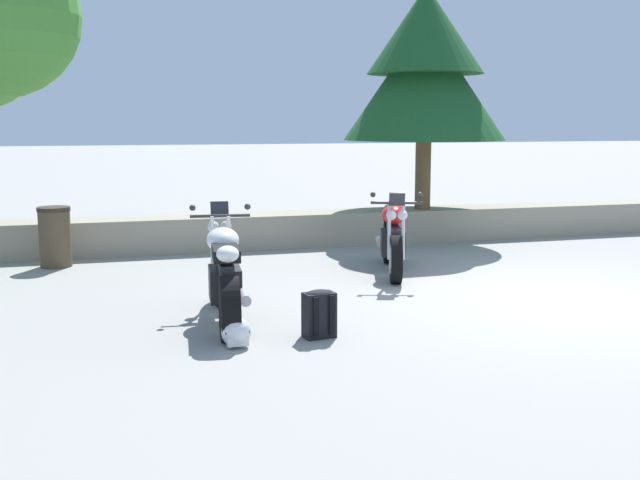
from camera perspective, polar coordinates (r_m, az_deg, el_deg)
name	(u,v)px	position (r m, az deg, el deg)	size (l,w,h in m)	color
ground_plane	(562,301)	(9.44, 17.34, -4.31)	(120.00, 120.00, 0.00)	gray
stone_wall	(405,225)	(13.58, 6.24, 1.12)	(36.00, 0.80, 0.55)	gray
motorcycle_white_near_left	(225,275)	(8.11, -7.02, -2.58)	(0.67, 2.07, 1.18)	black
motorcycle_red_centre	(393,238)	(10.64, 5.38, 0.17)	(0.93, 2.01, 1.18)	black
rider_backpack	(319,313)	(7.49, -0.09, -5.35)	(0.32, 0.29, 0.47)	black
rider_helmet	(236,332)	(7.24, -6.17, -6.77)	(0.28, 0.28, 0.28)	silver
pine_tree_mid_left	(425,67)	(13.53, 7.73, 12.48)	(2.75, 2.75, 3.75)	brown
trash_bin	(55,237)	(11.67, -18.90, 0.23)	(0.46, 0.46, 0.86)	brown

